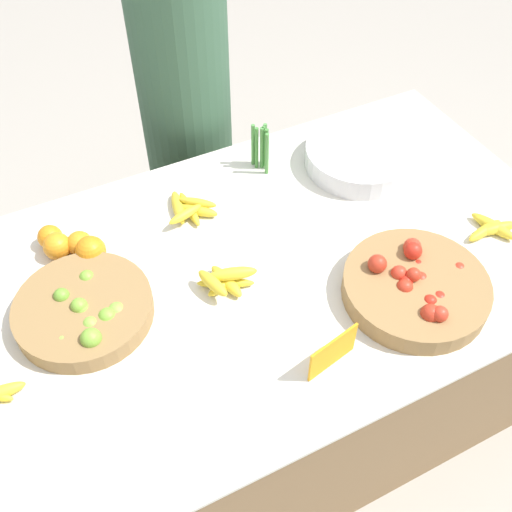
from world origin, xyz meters
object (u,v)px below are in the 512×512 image
(metal_bowl, at_px, (360,156))
(vendor_person, at_px, (187,120))
(price_sign, at_px, (333,352))
(lime_bowl, at_px, (85,310))
(tomato_basket, at_px, (416,287))

(metal_bowl, distance_m, vendor_person, 0.66)
(vendor_person, bearing_deg, price_sign, -94.18)
(lime_bowl, height_order, metal_bowl, lime_bowl)
(lime_bowl, xyz_separation_m, vendor_person, (0.57, 0.72, -0.06))
(vendor_person, bearing_deg, lime_bowl, -128.37)
(tomato_basket, distance_m, vendor_person, 1.07)
(tomato_basket, distance_m, metal_bowl, 0.55)
(price_sign, bearing_deg, metal_bowl, 39.72)
(price_sign, bearing_deg, tomato_basket, 3.33)
(lime_bowl, bearing_deg, metal_bowl, 11.81)
(lime_bowl, distance_m, tomato_basket, 0.86)
(tomato_basket, bearing_deg, vendor_person, 102.33)
(lime_bowl, relative_size, metal_bowl, 1.00)
(lime_bowl, relative_size, price_sign, 2.43)
(tomato_basket, height_order, vendor_person, vendor_person)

